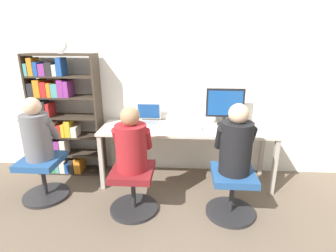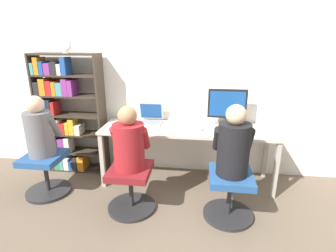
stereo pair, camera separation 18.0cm
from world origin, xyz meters
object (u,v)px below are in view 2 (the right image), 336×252
at_px(person_at_monitor, 234,145).
at_px(bookshelf, 64,117).
at_px(laptop, 150,119).
at_px(keyboard, 225,131).
at_px(office_chair_left, 230,193).
at_px(desktop_monitor, 227,107).
at_px(person_near_shelf, 39,130).
at_px(office_chair_side, 46,172).
at_px(desk_clock, 64,45).
at_px(office_chair_right, 131,186).
at_px(person_at_laptop, 129,142).

distance_m(person_at_monitor, bookshelf, 2.32).
height_order(laptop, keyboard, laptop).
distance_m(laptop, office_chair_left, 1.38).
bearing_deg(desktop_monitor, keyboard, -97.79).
bearing_deg(person_near_shelf, office_chair_side, -90.00).
bearing_deg(desk_clock, bookshelf, 159.92).
distance_m(bookshelf, person_near_shelf, 0.62).
distance_m(bookshelf, office_chair_side, 0.80).
bearing_deg(office_chair_right, bookshelf, 144.52).
relative_size(desktop_monitor, person_near_shelf, 0.68).
xyz_separation_m(laptop, office_chair_side, (-1.15, -0.64, -0.51)).
bearing_deg(office_chair_left, bookshelf, 159.68).
xyz_separation_m(bookshelf, person_near_shelf, (0.04, -0.62, 0.03)).
height_order(keyboard, person_at_laptop, person_at_laptop).
relative_size(laptop, person_at_monitor, 0.45).
distance_m(person_at_monitor, desk_clock, 2.33).
height_order(desktop_monitor, bookshelf, bookshelf).
bearing_deg(bookshelf, desktop_monitor, 0.54).
xyz_separation_m(laptop, office_chair_right, (-0.05, -0.83, -0.51)).
bearing_deg(office_chair_right, person_at_laptop, 90.00).
bearing_deg(laptop, office_chair_left, -39.88).
distance_m(laptop, person_at_laptop, 0.82).
xyz_separation_m(desk_clock, person_near_shelf, (-0.12, -0.56, -0.91)).
bearing_deg(desk_clock, office_chair_left, -20.34).
bearing_deg(laptop, keyboard, -13.25).
bearing_deg(desk_clock, keyboard, -4.17).
bearing_deg(laptop, desktop_monitor, 0.02).
distance_m(office_chair_left, office_chair_right, 1.04).
relative_size(office_chair_right, bookshelf, 0.32).
relative_size(laptop, office_chair_right, 0.62).
relative_size(laptop, office_chair_left, 0.62).
xyz_separation_m(person_at_monitor, desk_clock, (-2.01, 0.74, 0.91)).
bearing_deg(person_at_monitor, bookshelf, 159.80).
bearing_deg(person_at_laptop, person_near_shelf, 170.42).
height_order(office_chair_right, office_chair_side, same).
distance_m(desktop_monitor, person_near_shelf, 2.23).
distance_m(laptop, desk_clock, 1.39).
xyz_separation_m(desktop_monitor, office_chair_side, (-2.13, -0.64, -0.71)).
bearing_deg(person_at_monitor, person_near_shelf, 175.13).
xyz_separation_m(keyboard, person_at_laptop, (-1.01, -0.60, 0.04)).
height_order(keyboard, person_at_monitor, person_at_monitor).
bearing_deg(bookshelf, office_chair_side, -86.20).
relative_size(desktop_monitor, office_chair_right, 0.91).
bearing_deg(person_near_shelf, office_chair_right, -9.83).
bearing_deg(bookshelf, office_chair_right, -35.48).
height_order(person_at_laptop, bookshelf, bookshelf).
bearing_deg(bookshelf, keyboard, -5.45).
xyz_separation_m(office_chair_left, office_chair_side, (-2.13, 0.18, 0.00)).
distance_m(office_chair_right, desk_clock, 1.89).
bearing_deg(desktop_monitor, desk_clock, -177.70).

